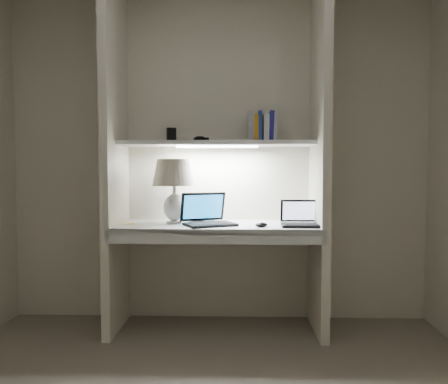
{
  "coord_description": "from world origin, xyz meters",
  "views": [
    {
      "loc": [
        0.15,
        -1.88,
        1.16
      ],
      "look_at": [
        0.06,
        1.05,
        1.01
      ],
      "focal_mm": 35.0,
      "sensor_mm": 36.0,
      "label": 1
    }
  ],
  "objects_px": {
    "laptop_netbook": "(301,220)",
    "laptop_main": "(207,217)",
    "speaker": "(210,211)",
    "book_row": "(262,128)",
    "table_lamp": "(174,180)"
  },
  "relations": [
    {
      "from": "laptop_netbook",
      "to": "laptop_main",
      "type": "bearing_deg",
      "value": 178.88
    },
    {
      "from": "laptop_main",
      "to": "speaker",
      "type": "distance_m",
      "value": 0.26
    },
    {
      "from": "speaker",
      "to": "book_row",
      "type": "height_order",
      "value": "book_row"
    },
    {
      "from": "laptop_netbook",
      "to": "book_row",
      "type": "bearing_deg",
      "value": 138.07
    },
    {
      "from": "laptop_main",
      "to": "laptop_netbook",
      "type": "height_order",
      "value": "laptop_main"
    },
    {
      "from": "laptop_main",
      "to": "laptop_netbook",
      "type": "xyz_separation_m",
      "value": [
        0.66,
        -0.03,
        -0.01
      ]
    },
    {
      "from": "speaker",
      "to": "book_row",
      "type": "relative_size",
      "value": 0.62
    },
    {
      "from": "table_lamp",
      "to": "speaker",
      "type": "xyz_separation_m",
      "value": [
        0.24,
        0.19,
        -0.24
      ]
    },
    {
      "from": "book_row",
      "to": "table_lamp",
      "type": "bearing_deg",
      "value": -167.37
    },
    {
      "from": "speaker",
      "to": "laptop_netbook",
      "type": "bearing_deg",
      "value": -17.32
    },
    {
      "from": "book_row",
      "to": "laptop_main",
      "type": "bearing_deg",
      "value": -151.61
    },
    {
      "from": "table_lamp",
      "to": "laptop_netbook",
      "type": "bearing_deg",
      "value": -6.71
    },
    {
      "from": "laptop_main",
      "to": "speaker",
      "type": "height_order",
      "value": "laptop_main"
    },
    {
      "from": "book_row",
      "to": "laptop_netbook",
      "type": "bearing_deg",
      "value": -43.87
    },
    {
      "from": "laptop_netbook",
      "to": "speaker",
      "type": "distance_m",
      "value": 0.72
    }
  ]
}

